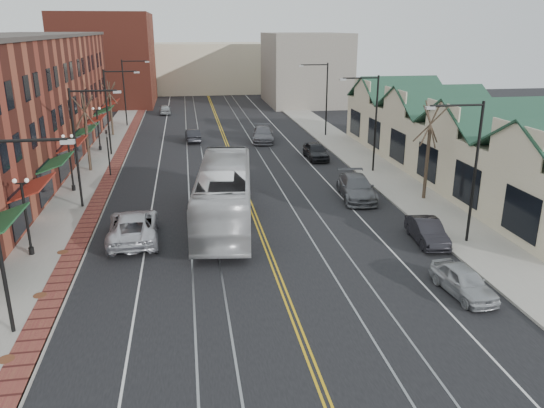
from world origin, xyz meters
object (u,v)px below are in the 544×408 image
object	(u,v)px
parked_car_a	(464,281)
parked_car_b	(427,231)
transit_bus	(225,194)
parked_suv	(133,226)
parked_car_d	(316,151)
parked_car_c	(356,188)

from	to	relation	value
parked_car_a	parked_car_b	world-z (taller)	parked_car_b
transit_bus	parked_suv	distance (m)	5.99
transit_bus	parked_suv	bearing A→B (deg)	27.62
parked_car_a	parked_car_b	size ratio (longest dim) A/B	0.95
parked_car_b	parked_car_d	world-z (taller)	parked_car_d
parked_car_a	parked_car_c	world-z (taller)	parked_car_c
parked_car_a	parked_car_c	bearing A→B (deg)	86.06
parked_car_b	parked_car_c	xyz separation A→B (m)	(-1.46, 8.67, 0.14)
parked_car_b	parked_car_d	xyz separation A→B (m)	(-1.49, 20.95, 0.10)
transit_bus	parked_car_c	bearing A→B (deg)	-153.99
transit_bus	parked_car_b	size ratio (longest dim) A/B	3.31
transit_bus	parked_car_a	xyz separation A→B (m)	(10.20, -11.40, -1.23)
parked_suv	parked_car_d	world-z (taller)	parked_suv
transit_bus	parked_suv	xyz separation A→B (m)	(-5.50, -2.12, -1.06)
parked_car_b	parked_car_c	distance (m)	8.80
parked_suv	parked_car_d	xyz separation A→B (m)	(15.26, 17.86, -0.06)
transit_bus	parked_car_c	size ratio (longest dim) A/B	2.43
parked_car_a	parked_car_d	size ratio (longest dim) A/B	0.86
parked_car_d	parked_suv	bearing A→B (deg)	-130.42
parked_suv	parked_car_b	world-z (taller)	parked_suv
parked_car_a	parked_suv	bearing A→B (deg)	143.94
parked_car_a	parked_car_d	xyz separation A→B (m)	(-0.43, 27.15, 0.11)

